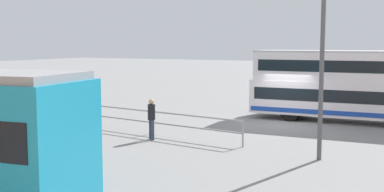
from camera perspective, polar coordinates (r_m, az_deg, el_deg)
name	(u,v)px	position (r m, az deg, el deg)	size (l,w,h in m)	color
ground_plane	(281,124)	(24.82, 10.62, -3.34)	(160.00, 160.00, 0.00)	gray
double_decker_bus	(365,86)	(26.18, 20.01, 1.14)	(11.77, 2.97, 3.74)	silver
pedestrian_near_railing	(152,116)	(20.46, -4.87, -2.41)	(0.44, 0.44, 1.77)	#33384C
pedestrian_railing	(151,118)	(21.73, -4.93, -2.63)	(9.47, 1.37, 1.08)	gray
info_sign	(76,95)	(23.30, -13.71, 0.14)	(1.00, 0.12, 2.46)	slate
street_lamp	(322,56)	(17.21, 15.31, 4.68)	(0.36, 0.36, 6.28)	#4C4C51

